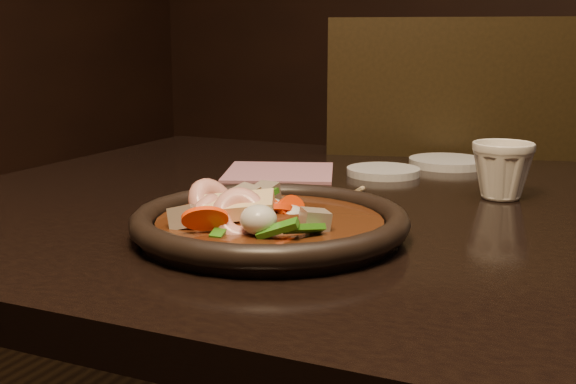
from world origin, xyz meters
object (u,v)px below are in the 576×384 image
at_px(table, 551,286).
at_px(tea_cup, 502,169).
at_px(chair, 444,249).
at_px(plate, 270,223).

distance_m(table, tea_cup, 0.17).
distance_m(chair, plate, 0.77).
xyz_separation_m(table, tea_cup, (-0.08, 0.10, 0.12)).
distance_m(table, chair, 0.61).
bearing_deg(tea_cup, plate, -123.52).
bearing_deg(chair, table, 98.89).
distance_m(plate, tea_cup, 0.35).
height_order(chair, plate, chair).
xyz_separation_m(table, plate, (-0.27, -0.19, 0.09)).
relative_size(chair, plate, 3.37).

